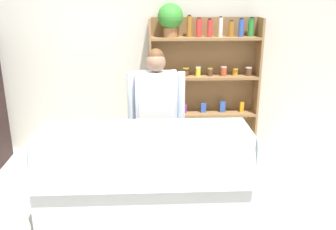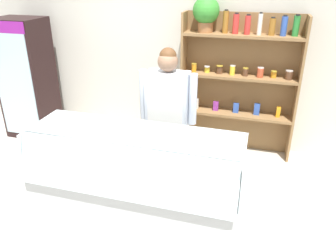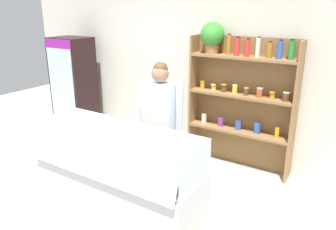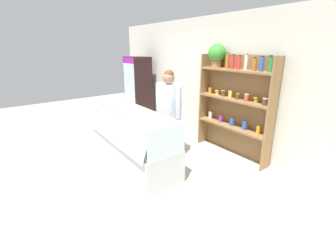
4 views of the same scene
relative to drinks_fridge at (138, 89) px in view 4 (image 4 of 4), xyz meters
name	(u,v)px [view 4 (image 4 of 4)]	position (x,y,z in m)	size (l,w,h in m)	color
ground_plane	(128,158)	(2.10, -1.47, -0.91)	(12.00, 12.00, 0.00)	#B7B2A3
back_wall	(203,80)	(2.10, 0.53, 0.44)	(6.80, 0.10, 2.70)	beige
drinks_fridge	(138,89)	(0.00, 0.00, 0.00)	(0.70, 0.57, 1.81)	black
shelving_unit	(232,91)	(3.05, 0.33, 0.36)	(1.55, 0.34, 2.13)	olive
deli_display_case	(132,147)	(2.31, -1.46, -0.59)	(2.11, 0.76, 1.01)	silver
shop_clerk	(168,106)	(2.45, -0.74, 0.10)	(0.66, 0.25, 1.68)	#4C4233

